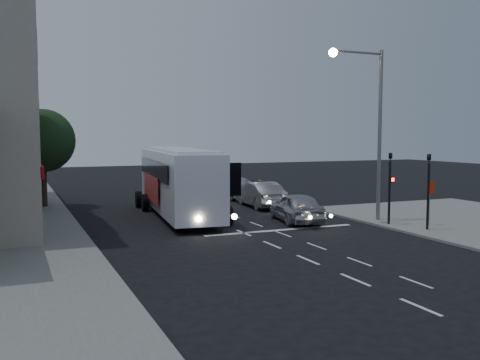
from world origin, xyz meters
name	(u,v)px	position (x,y,z in m)	size (l,w,h in m)	color
ground	(262,241)	(0.00, 0.00, 0.00)	(120.00, 120.00, 0.00)	black
road_markings	(257,227)	(1.29, 3.31, 0.00)	(8.00, 30.55, 0.01)	silver
tour_bus	(178,180)	(-1.30, 8.52, 2.10)	(3.98, 12.88, 3.89)	white
car_suv	(296,207)	(3.87, 3.80, 0.81)	(1.91, 4.74, 1.61)	#A4A7AD
car_sedan_a	(260,194)	(4.67, 10.02, 0.82)	(1.74, 5.00, 1.65)	#A0A0A0
car_sedan_b	(228,187)	(4.59, 15.37, 0.81)	(2.26, 5.56, 1.61)	silver
car_sedan_c	(194,183)	(3.72, 20.64, 0.71)	(2.34, 5.08, 1.41)	#9B9FAF
car_extra	(177,177)	(3.91, 26.29, 0.82)	(1.73, 4.96, 1.63)	#BEBEBE
traffic_signal_main	(390,179)	(7.60, 0.78, 2.42)	(0.25, 0.35, 4.10)	black
traffic_signal_side	(429,182)	(8.30, -1.20, 2.42)	(0.18, 0.15, 4.10)	black
regulatory_sign	(430,196)	(9.30, -0.24, 1.60)	(0.45, 0.12, 2.20)	slate
streetlight	(370,115)	(7.34, 2.20, 5.73)	(3.32, 0.44, 9.00)	slate
street_tree	(43,138)	(-8.21, 15.02, 4.50)	(4.00, 4.00, 6.20)	black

